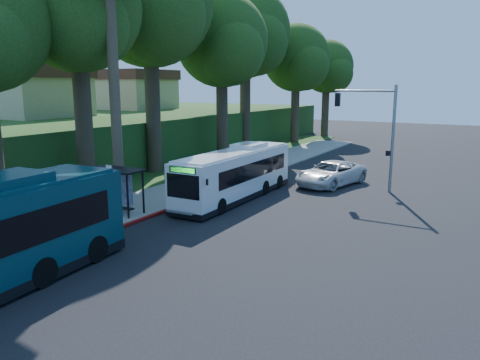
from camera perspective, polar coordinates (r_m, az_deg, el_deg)
The scene contains 16 objects.
ground at distance 24.98m, azimuth 1.84°, elevation -4.74°, with size 140.00×140.00×0.00m, color black.
sidewalk at distance 28.98m, azimuth -11.02°, elevation -2.53°, with size 4.50×70.00×0.12m, color gray.
red_curb at distance 24.63m, azimuth -13.02°, elevation -5.12°, with size 0.25×30.00×0.13m, color maroon.
grass_verge at distance 36.34m, azimuth -12.72°, elevation 0.21°, with size 8.00×70.00×0.06m, color #234719.
bus_shelter at distance 26.53m, azimuth -15.11°, elevation -0.15°, with size 3.20×1.51×2.55m.
stop_sign_pole at distance 23.71m, azimuth -15.58°, elevation -0.86°, with size 0.35×0.06×3.17m.
traffic_signal_pole at distance 32.17m, azimuth 16.44°, elevation 6.49°, with size 4.10×0.30×7.00m.
hillside_backdrop at distance 52.39m, azimuth -16.19°, elevation 6.10°, with size 24.00×60.00×8.80m.
tree_0 at distance 31.99m, azimuth -19.19°, elevation 18.49°, with size 8.40×8.00×15.70m.
tree_1 at distance 38.58m, azimuth -10.88°, elevation 19.89°, with size 10.50×10.00×18.26m.
tree_2 at distance 43.91m, azimuth -2.16°, elevation 16.08°, with size 8.82×8.40×15.12m.
tree_3 at distance 51.91m, azimuth 0.76°, elevation 17.06°, with size 10.08×9.60×17.28m.
tree_4 at distance 57.85m, azimuth 6.95°, elevation 14.17°, with size 8.40×8.00×14.14m.
tree_5 at distance 64.92m, azimuth 10.59°, elevation 13.10°, with size 7.35×7.00×12.86m.
white_bus at distance 29.03m, azimuth -0.48°, elevation 0.83°, with size 2.47×11.02×3.28m.
pickup at distance 33.70m, azimuth 11.02°, elevation 0.80°, with size 2.78×6.04×1.68m, color silver.
Camera 1 is at (11.20, -21.20, 7.01)m, focal length 35.00 mm.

